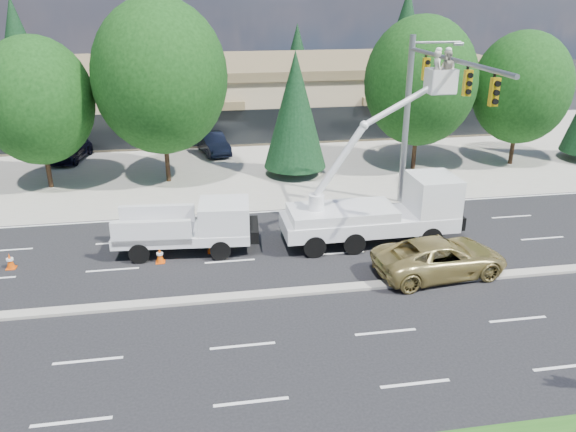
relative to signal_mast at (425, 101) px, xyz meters
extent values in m
plane|color=black|center=(-10.03, -7.04, -6.06)|extent=(140.00, 140.00, 0.00)
cube|color=gray|center=(-10.03, 12.96, -6.05)|extent=(140.00, 22.00, 0.01)
cube|color=gray|center=(-10.03, -7.04, -6.00)|extent=(120.00, 0.55, 0.12)
cube|color=tan|center=(-10.03, 22.96, -3.56)|extent=(50.00, 15.00, 5.00)
cube|color=brown|center=(-10.03, 22.96, -0.91)|extent=(50.40, 15.40, 0.70)
cube|color=black|center=(-10.03, 15.41, -4.56)|extent=(48.00, 0.12, 2.60)
cylinder|color=#332114|center=(-20.03, 7.96, -4.62)|extent=(0.28, 0.28, 2.88)
ellipsoid|color=black|center=(-20.03, 7.96, -0.86)|extent=(6.39, 6.39, 7.35)
cylinder|color=#332114|center=(-13.03, 7.96, -4.29)|extent=(0.28, 0.28, 3.53)
ellipsoid|color=black|center=(-13.03, 7.96, 0.32)|extent=(7.85, 7.85, 9.03)
cylinder|color=#332114|center=(-5.03, 7.96, -5.66)|extent=(0.26, 0.26, 0.80)
cone|color=black|center=(-5.03, 7.96, -1.88)|extent=(3.95, 3.95, 7.21)
cylinder|color=#332114|center=(2.97, 7.96, -4.47)|extent=(0.28, 0.28, 3.17)
ellipsoid|color=black|center=(2.97, 7.96, -0.33)|extent=(7.04, 7.04, 8.10)
cylinder|color=#332114|center=(9.97, 7.96, -4.63)|extent=(0.28, 0.28, 2.85)
ellipsoid|color=black|center=(9.97, 7.96, -0.91)|extent=(6.33, 6.33, 7.28)
cylinder|color=#332114|center=(-28.03, 34.96, -5.66)|extent=(0.26, 0.26, 0.80)
cone|color=black|center=(-28.03, 34.96, -0.38)|extent=(5.37, 5.37, 9.81)
cylinder|color=#332114|center=(-14.03, 34.96, -5.66)|extent=(0.26, 0.26, 0.80)
cone|color=black|center=(-14.03, 34.96, 0.04)|extent=(5.76, 5.76, 10.52)
cylinder|color=#332114|center=(-0.03, 34.96, -5.66)|extent=(0.26, 0.26, 0.80)
cone|color=black|center=(-0.03, 34.96, -1.85)|extent=(3.97, 3.97, 7.26)
cylinder|color=#332114|center=(11.97, 34.96, -5.66)|extent=(0.26, 0.26, 0.80)
cone|color=black|center=(11.97, 34.96, 0.07)|extent=(5.79, 5.79, 10.58)
cylinder|color=gray|center=(-0.03, 2.16, -1.56)|extent=(0.32, 0.32, 9.00)
cylinder|color=gray|center=(-0.03, -2.84, 2.24)|extent=(0.20, 10.00, 0.20)
cylinder|color=gray|center=(1.27, 2.16, 2.54)|extent=(2.60, 0.12, 0.12)
cube|color=gold|center=(-0.03, 0.16, 1.49)|extent=(0.32, 0.22, 1.05)
cube|color=gold|center=(-0.03, -2.04, 1.49)|extent=(0.32, 0.22, 1.05)
cube|color=gold|center=(-0.03, -4.24, 1.49)|extent=(0.32, 0.22, 1.05)
cube|color=gold|center=(-0.03, -6.44, 1.49)|extent=(0.32, 0.22, 1.05)
cube|color=white|center=(-12.03, -2.44, -5.20)|extent=(6.20, 2.70, 0.45)
cube|color=white|center=(-10.12, -2.59, -4.50)|extent=(2.38, 2.34, 1.51)
cube|color=black|center=(-9.47, -2.64, -4.29)|extent=(0.23, 1.91, 1.01)
cube|color=white|center=(-13.16, -1.39, -4.70)|extent=(3.44, 0.58, 1.11)
cube|color=white|center=(-13.31, -3.29, -4.70)|extent=(3.44, 0.58, 1.11)
cube|color=white|center=(-3.43, -2.84, -5.04)|extent=(8.16, 2.56, 0.71)
cube|color=white|center=(-0.38, -2.80, -3.97)|extent=(2.07, 2.42, 2.03)
cube|color=black|center=(0.38, -2.79, -3.82)|extent=(0.11, 2.03, 1.22)
cube|color=white|center=(-4.75, -2.86, -4.48)|extent=(4.91, 2.41, 0.51)
cylinder|color=white|center=(-5.97, -2.88, -3.92)|extent=(0.71, 0.71, 0.81)
cube|color=white|center=(-0.55, -2.80, 1.39)|extent=(1.13, 0.93, 1.10)
imported|color=beige|center=(-0.77, -2.80, 1.80)|extent=(0.43, 0.65, 1.75)
imported|color=beige|center=(-0.32, -2.80, 1.80)|extent=(0.68, 0.86, 1.75)
ellipsoid|color=white|center=(-0.77, -2.80, 2.69)|extent=(0.26, 0.26, 0.18)
ellipsoid|color=white|center=(-0.32, -2.80, 2.69)|extent=(0.26, 0.26, 0.18)
cube|color=#DC4906|center=(-19.34, -2.96, -6.04)|extent=(0.40, 0.40, 0.03)
cone|color=#DC4906|center=(-19.34, -2.96, -5.71)|extent=(0.36, 0.36, 0.70)
cylinder|color=white|center=(-19.34, -2.96, -5.64)|extent=(0.29, 0.29, 0.10)
cube|color=#DC4906|center=(-13.04, -3.43, -6.04)|extent=(0.40, 0.40, 0.03)
cone|color=#DC4906|center=(-13.04, -3.43, -5.71)|extent=(0.36, 0.36, 0.70)
cylinder|color=white|center=(-13.04, -3.43, -5.64)|extent=(0.29, 0.29, 0.10)
cube|color=#DC4906|center=(-10.77, -2.75, -6.04)|extent=(0.40, 0.40, 0.03)
cone|color=#DC4906|center=(-10.77, -2.75, -5.71)|extent=(0.36, 0.36, 0.70)
cylinder|color=white|center=(-10.77, -2.75, -5.64)|extent=(0.29, 0.29, 0.10)
cube|color=#DC4906|center=(-1.25, -3.43, -6.04)|extent=(0.40, 0.40, 0.03)
cone|color=#DC4906|center=(-1.25, -3.43, -5.71)|extent=(0.36, 0.36, 0.70)
cylinder|color=white|center=(-1.25, -3.43, -5.64)|extent=(0.29, 0.29, 0.10)
imported|color=tan|center=(-1.43, -6.44, -5.28)|extent=(5.84, 3.17, 1.55)
imported|color=black|center=(-19.88, 13.90, -5.26)|extent=(2.72, 4.94, 1.59)
imported|color=black|center=(-10.03, 13.96, -5.31)|extent=(2.58, 4.74, 1.48)
camera|label=1|loc=(-11.10, -26.09, 5.07)|focal=35.00mm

